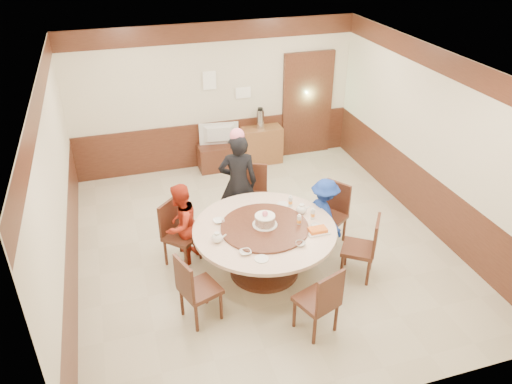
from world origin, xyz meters
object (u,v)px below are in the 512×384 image
object	(u,v)px
tv_stand	(220,157)
television	(219,135)
person_standing	(238,183)
thermos	(260,119)
person_red	(181,225)
person_blue	(324,214)
side_cabinet	(262,145)
banquet_table	(264,241)
birthday_cake	(265,220)
shrimp_platter	(318,231)

from	to	relation	value
tv_stand	television	bearing A→B (deg)	0.00
person_standing	thermos	world-z (taller)	person_standing
person_red	television	size ratio (longest dim) A/B	1.65
person_blue	side_cabinet	bearing A→B (deg)	-14.18
banquet_table	birthday_cake	bearing A→B (deg)	64.38
person_standing	person_red	size ratio (longest dim) A/B	1.31
person_red	shrimp_platter	world-z (taller)	person_red
banquet_table	tv_stand	bearing A→B (deg)	87.21
person_blue	television	xyz separation A→B (m)	(-0.88, 3.03, 0.15)
shrimp_platter	person_blue	bearing A→B (deg)	58.74
person_standing	shrimp_platter	world-z (taller)	person_standing
television	side_cabinet	size ratio (longest dim) A/B	0.96
banquet_table	shrimp_platter	world-z (taller)	shrimp_platter
tv_stand	television	distance (m)	0.47
person_standing	side_cabinet	size ratio (longest dim) A/B	2.07
thermos	person_blue	bearing A→B (deg)	-89.28
person_blue	tv_stand	bearing A→B (deg)	1.94
person_red	tv_stand	size ratio (longest dim) A/B	1.49
tv_stand	thermos	xyz separation A→B (m)	(0.84, 0.03, 0.69)
television	person_standing	bearing A→B (deg)	92.07
tv_stand	birthday_cake	bearing A→B (deg)	-92.57
person_blue	birthday_cake	distance (m)	1.11
person_standing	side_cabinet	world-z (taller)	person_standing
birthday_cake	side_cabinet	distance (m)	3.55
banquet_table	birthday_cake	world-z (taller)	birthday_cake
person_red	television	xyz separation A→B (m)	(1.23, 2.77, 0.09)
person_blue	thermos	size ratio (longest dim) A/B	3.03
tv_stand	thermos	distance (m)	1.09
person_standing	television	size ratio (longest dim) A/B	2.16
side_cabinet	person_standing	bearing A→B (deg)	-116.29
person_blue	television	size ratio (longest dim) A/B	1.50
side_cabinet	banquet_table	bearing A→B (deg)	-107.02
banquet_table	shrimp_platter	bearing A→B (deg)	-25.29
person_standing	side_cabinet	xyz separation A→B (m)	(1.09, 2.20, -0.45)
person_red	thermos	xyz separation A→B (m)	(2.07, 2.80, 0.31)
birthday_cake	side_cabinet	bearing A→B (deg)	73.06
person_red	shrimp_platter	bearing A→B (deg)	105.14
side_cabinet	thermos	bearing A→B (deg)	180.00
banquet_table	shrimp_platter	size ratio (longest dim) A/B	6.60
tv_stand	television	size ratio (longest dim) A/B	1.11
tv_stand	side_cabinet	size ratio (longest dim) A/B	1.06
shrimp_platter	person_red	bearing A→B (deg)	152.34
banquet_table	tv_stand	size ratio (longest dim) A/B	2.33
banquet_table	television	bearing A→B (deg)	87.21
television	tv_stand	bearing A→B (deg)	-0.00
shrimp_platter	thermos	world-z (taller)	thermos
side_cabinet	thermos	xyz separation A→B (m)	(-0.03, 0.00, 0.56)
person_blue	birthday_cake	xyz separation A→B (m)	(-1.03, -0.31, 0.28)
person_red	person_blue	xyz separation A→B (m)	(2.11, -0.26, -0.06)
birthday_cake	person_red	bearing A→B (deg)	152.48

